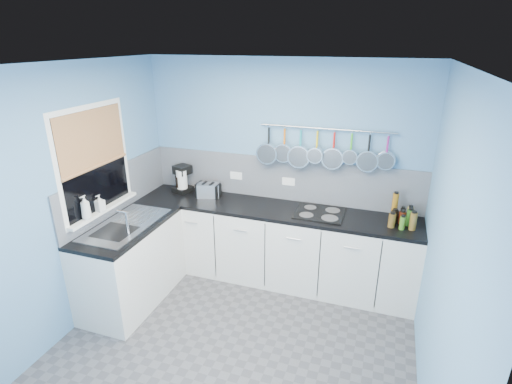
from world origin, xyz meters
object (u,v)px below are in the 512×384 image
Objects in this scene: soap_bottle_b at (100,203)px; hob at (320,213)px; soap_bottle_a at (85,207)px; coffee_maker at (182,179)px; toaster at (208,190)px; paper_towel at (182,182)px; canister at (216,191)px.

soap_bottle_b reaches higher than hob.
coffee_maker is at bearing 75.54° from soap_bottle_a.
soap_bottle_a is at bearing -86.09° from coffee_maker.
soap_bottle_a is 0.92× the size of toaster.
paper_towel is at bearing 74.59° from soap_bottle_a.
soap_bottle_b is 0.33× the size of hob.
toaster is 0.09m from canister.
hob is at bearing 25.48° from soap_bottle_b.
coffee_maker reaches higher than toaster.
hob is at bearing -2.48° from paper_towel.
toaster reaches higher than canister.
toaster is (0.36, -0.02, -0.06)m from paper_towel.
soap_bottle_a is 1.76× the size of canister.
soap_bottle_a is 1.39× the size of soap_bottle_b.
soap_bottle_b is 1.26m from toaster.
soap_bottle_b is 1.26× the size of canister.
canister is (0.44, 0.02, -0.08)m from paper_towel.
soap_bottle_a is 1.50m from canister.
coffee_maker reaches higher than paper_towel.
paper_towel reaches higher than canister.
hob is (2.05, 0.98, -0.23)m from soap_bottle_b.
coffee_maker reaches higher than hob.
toaster is at bearing 55.90° from soap_bottle_b.
coffee_maker is at bearing 176.48° from hob.
toaster is at bearing -158.43° from canister.
paper_towel is 0.56× the size of hob.
coffee_maker is 1.73m from hob.
canister is 0.26× the size of hob.
soap_bottle_a is 2.38m from hob.
paper_towel is 0.45m from canister.
soap_bottle_b is at bearing -88.56° from coffee_maker.
paper_towel is 0.04m from coffee_maker.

